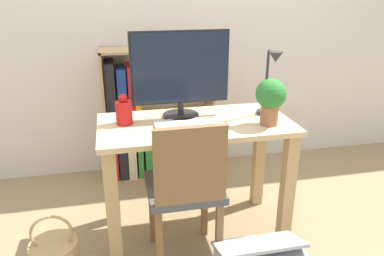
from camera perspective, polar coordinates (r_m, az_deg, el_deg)
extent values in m
plane|color=#997F5B|center=(2.52, 0.50, -15.15)|extent=(10.00, 10.00, 0.00)
cube|color=silver|center=(3.04, -3.86, 17.41)|extent=(8.00, 0.05, 2.60)
cube|color=#D8BC8C|center=(2.17, 0.56, 0.53)|extent=(1.12, 0.56, 0.03)
cube|color=tan|center=(2.09, -11.95, -12.25)|extent=(0.07, 0.07, 0.71)
cube|color=tan|center=(2.30, 14.32, -9.16)|extent=(0.07, 0.07, 0.71)
cube|color=tan|center=(2.48, -12.16, -6.63)|extent=(0.07, 0.07, 0.71)
cube|color=tan|center=(2.66, 10.12, -4.50)|extent=(0.07, 0.07, 0.71)
cylinder|color=#232326|center=(2.26, -1.71, 1.94)|extent=(0.22, 0.22, 0.02)
cylinder|color=#232326|center=(2.24, -1.72, 3.13)|extent=(0.04, 0.04, 0.08)
cube|color=#232326|center=(2.19, -1.82, 9.19)|extent=(0.58, 0.02, 0.42)
cube|color=#192338|center=(2.18, -1.79, 9.16)|extent=(0.55, 0.03, 0.40)
cube|color=silver|center=(2.13, -1.28, 0.73)|extent=(0.33, 0.12, 0.02)
cylinder|color=red|center=(2.16, -10.32, 2.30)|extent=(0.09, 0.09, 0.13)
sphere|color=red|center=(2.13, -10.47, 4.46)|extent=(0.05, 0.05, 0.05)
cylinder|color=#2D2D33|center=(2.35, 10.96, 2.37)|extent=(0.10, 0.10, 0.02)
cylinder|color=#2D2D33|center=(2.30, 11.29, 6.96)|extent=(0.02, 0.02, 0.37)
cylinder|color=#2D2D33|center=(2.21, 12.14, 11.26)|extent=(0.01, 0.10, 0.01)
cone|color=#2D2D33|center=(2.17, 12.64, 10.50)|extent=(0.08, 0.08, 0.06)
cylinder|color=#9E6647|center=(2.16, 11.69, 1.93)|extent=(0.10, 0.10, 0.11)
sphere|color=#2D7A33|center=(2.12, 11.94, 5.10)|extent=(0.17, 0.17, 0.17)
cube|color=#4C4C51|center=(2.07, -1.31, -8.97)|extent=(0.40, 0.40, 0.04)
cube|color=brown|center=(1.81, -0.23, -5.81)|extent=(0.36, 0.03, 0.40)
cube|color=brown|center=(2.06, -4.99, -17.37)|extent=(0.04, 0.04, 0.43)
cube|color=brown|center=(2.11, 4.14, -16.22)|extent=(0.04, 0.04, 0.43)
cube|color=brown|center=(2.32, -6.08, -12.46)|extent=(0.04, 0.04, 0.43)
cube|color=brown|center=(2.36, 1.90, -11.59)|extent=(0.04, 0.04, 0.43)
cube|color=tan|center=(2.99, -13.04, 1.57)|extent=(0.02, 0.28, 1.04)
cube|color=tan|center=(3.08, 2.66, 2.71)|extent=(0.02, 0.28, 1.04)
cube|color=tan|center=(3.21, -4.77, -6.53)|extent=(0.85, 0.28, 0.02)
cube|color=tan|center=(2.88, -5.40, 11.86)|extent=(0.85, 0.28, 0.02)
cube|color=tan|center=(3.01, -5.07, 2.17)|extent=(0.82, 0.28, 0.02)
cube|color=red|center=(3.09, -11.76, -3.53)|extent=(0.05, 0.24, 0.42)
cube|color=black|center=(3.11, -10.49, -3.90)|extent=(0.06, 0.24, 0.36)
cube|color=beige|center=(3.11, -9.18, -3.88)|extent=(0.06, 0.24, 0.35)
cube|color=#2D7F38|center=(3.13, -7.92, -4.27)|extent=(0.04, 0.24, 0.29)
cube|color=#2D7F38|center=(3.12, -6.79, -3.77)|extent=(0.05, 0.24, 0.34)
cube|color=red|center=(3.10, -5.79, -2.89)|extent=(0.05, 0.24, 0.44)
cube|color=black|center=(2.92, -12.34, 5.75)|extent=(0.07, 0.24, 0.43)
cube|color=navy|center=(2.93, -10.67, 5.47)|extent=(0.07, 0.24, 0.38)
cube|color=red|center=(2.93, -9.38, 5.70)|extent=(0.04, 0.24, 0.40)
cube|color=orange|center=(2.95, -8.39, 4.67)|extent=(0.04, 0.24, 0.28)
torus|color=tan|center=(2.16, -20.65, -14.80)|extent=(0.22, 0.02, 0.22)
cube|color=#999EA3|center=(2.06, 10.11, -17.04)|extent=(0.45, 0.24, 0.10)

